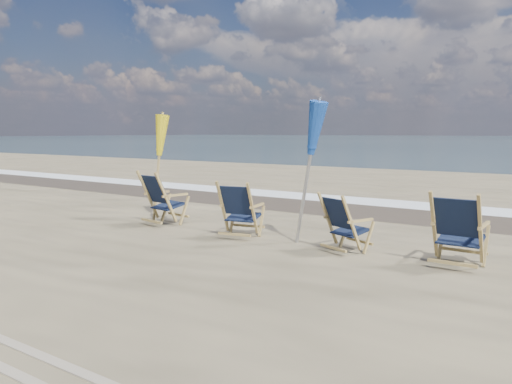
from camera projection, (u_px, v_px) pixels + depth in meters
surf_foam at (384, 203)px, 13.27m from camera, size 200.00×1.40×0.01m
wet_sand_strip at (362, 210)px, 12.04m from camera, size 200.00×2.60×0.00m
beach_chair_0 at (166, 200)px, 9.75m from camera, size 0.84×0.91×1.11m
beach_chair_1 at (252, 211)px, 8.61m from camera, size 0.79×0.86×1.03m
beach_chair_2 at (351, 226)px, 7.49m from camera, size 0.82×0.86×0.95m
beach_chair_3 at (480, 233)px, 6.62m from camera, size 0.72×0.80×1.09m
umbrella_yellow at (157, 141)px, 10.42m from camera, size 0.30×0.30×2.22m
umbrella_blue at (307, 134)px, 8.08m from camera, size 0.30×0.30×2.39m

